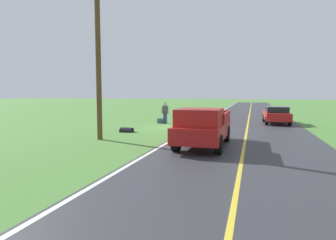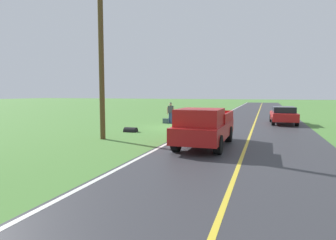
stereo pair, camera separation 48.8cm
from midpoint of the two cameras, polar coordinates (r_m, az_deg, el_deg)
ground_plane at (r=21.40m, az=0.75°, el=-1.43°), size 200.00×200.00×0.00m
road_surface at (r=20.65m, az=14.49°, el=-1.84°), size 7.86×120.00×0.00m
lane_edge_line at (r=21.09m, az=4.25°, el=-1.53°), size 0.16×117.60×0.00m
lane_centre_line at (r=20.65m, az=14.49°, el=-1.83°), size 0.14×117.60×0.00m
hitchhiker_walking at (r=24.03m, az=-1.13°, el=1.65°), size 0.62×0.51×1.75m
suitcase_carried at (r=24.15m, az=-2.13°, el=-0.19°), size 0.46×0.21×0.40m
pickup_truck_passing at (r=13.65m, az=5.82°, el=-1.21°), size 2.14×5.42×1.82m
sedan_near_oncoming at (r=25.46m, az=19.86°, el=1.03°), size 2.06×4.47×1.41m
utility_pole_roadside at (r=16.19m, az=-14.28°, el=10.38°), size 0.28×0.28×7.97m
drainage_culvert at (r=19.00m, az=-8.79°, el=-2.35°), size 0.80×0.60×0.60m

